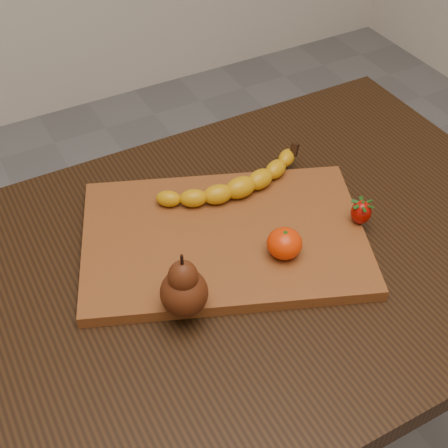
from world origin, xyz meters
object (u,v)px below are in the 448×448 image
table (252,290)px  cutting_board (224,238)px  mandarin (284,243)px  pear (183,283)px

table → cutting_board: cutting_board is taller
cutting_board → mandarin: mandarin is taller
mandarin → pear: bearing=-172.4°
table → mandarin: mandarin is taller
pear → mandarin: (0.18, 0.02, -0.03)m
pear → mandarin: size_ratio=1.93×
cutting_board → mandarin: size_ratio=8.21×
table → cutting_board: (-0.03, 0.04, 0.11)m
table → mandarin: 0.15m
mandarin → cutting_board: bearing=124.7°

